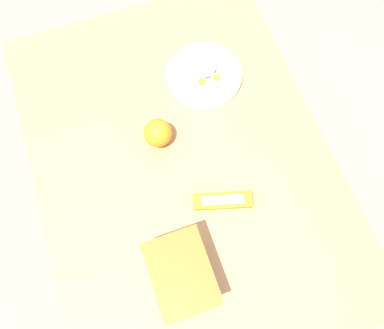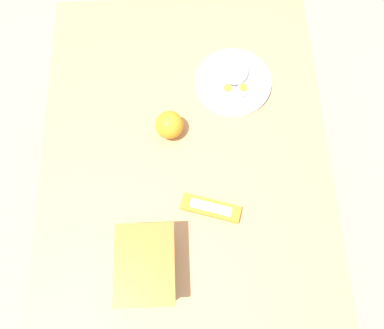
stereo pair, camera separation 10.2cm
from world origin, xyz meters
name	(u,v)px [view 1 (the left image)]	position (x,y,z in m)	size (l,w,h in m)	color
ground_plane	(186,214)	(0.00, 0.00, 0.00)	(10.00, 10.00, 0.00)	gray
table	(184,172)	(0.00, 0.00, 0.63)	(1.13, 0.82, 0.73)	#AD7F51
food_container	(182,274)	(-0.29, 0.10, 0.78)	(0.19, 0.14, 0.10)	white
orange_fruit	(158,133)	(0.09, 0.04, 0.77)	(0.08, 0.08, 0.08)	orange
rice_plate	(204,72)	(0.24, -0.15, 0.75)	(0.23, 0.23, 0.06)	white
candy_bar	(223,201)	(-0.15, -0.06, 0.74)	(0.09, 0.17, 0.02)	orange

